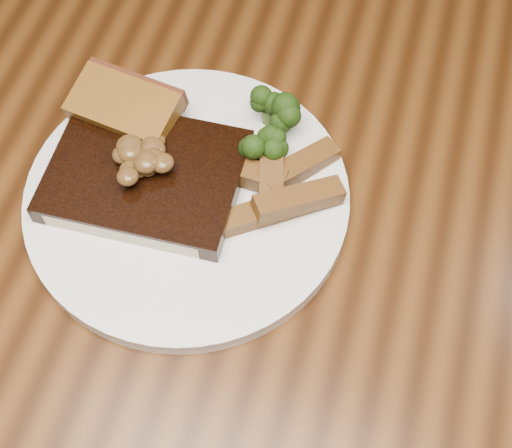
{
  "coord_description": "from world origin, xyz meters",
  "views": [
    {
      "loc": [
        0.1,
        -0.29,
        1.29
      ],
      "look_at": [
        0.02,
        -0.01,
        0.78
      ],
      "focal_mm": 50.0,
      "sensor_mm": 36.0,
      "label": 1
    }
  ],
  "objects_px": {
    "dining_table": "(240,274)",
    "steak": "(146,177)",
    "plate": "(188,199)",
    "potato_wedges": "(279,191)",
    "garlic_bread": "(127,120)"
  },
  "relations": [
    {
      "from": "dining_table",
      "to": "steak",
      "type": "distance_m",
      "value": 0.15
    },
    {
      "from": "garlic_bread",
      "to": "potato_wedges",
      "type": "xyz_separation_m",
      "value": [
        0.15,
        -0.04,
        0.0
      ]
    },
    {
      "from": "dining_table",
      "to": "garlic_bread",
      "type": "bearing_deg",
      "value": 151.28
    },
    {
      "from": "steak",
      "to": "potato_wedges",
      "type": "bearing_deg",
      "value": 6.8
    },
    {
      "from": "potato_wedges",
      "to": "steak",
      "type": "bearing_deg",
      "value": -171.33
    },
    {
      "from": "plate",
      "to": "garlic_bread",
      "type": "height_order",
      "value": "garlic_bread"
    },
    {
      "from": "dining_table",
      "to": "plate",
      "type": "relative_size",
      "value": 5.61
    },
    {
      "from": "plate",
      "to": "potato_wedges",
      "type": "bearing_deg",
      "value": 13.61
    },
    {
      "from": "dining_table",
      "to": "plate",
      "type": "bearing_deg",
      "value": 165.9
    },
    {
      "from": "dining_table",
      "to": "garlic_bread",
      "type": "xyz_separation_m",
      "value": [
        -0.13,
        0.07,
        0.12
      ]
    },
    {
      "from": "plate",
      "to": "steak",
      "type": "distance_m",
      "value": 0.04
    },
    {
      "from": "plate",
      "to": "garlic_bread",
      "type": "distance_m",
      "value": 0.1
    },
    {
      "from": "plate",
      "to": "garlic_bread",
      "type": "relative_size",
      "value": 2.98
    },
    {
      "from": "steak",
      "to": "potato_wedges",
      "type": "relative_size",
      "value": 1.61
    },
    {
      "from": "plate",
      "to": "dining_table",
      "type": "bearing_deg",
      "value": -14.1
    }
  ]
}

